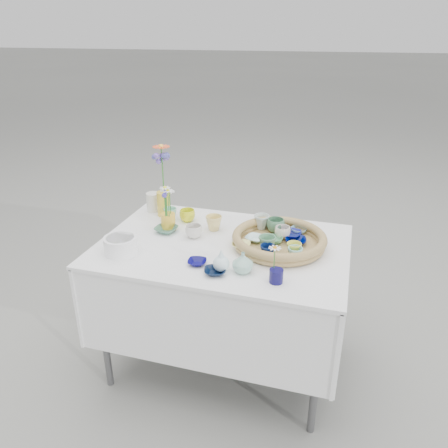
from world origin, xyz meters
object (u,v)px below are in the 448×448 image
(wicker_tray, at_px, (279,240))
(bud_vase_seafoam, at_px, (243,262))
(tall_vase_yellow, at_px, (164,204))
(display_table, at_px, (223,361))

(wicker_tray, bearing_deg, bud_vase_seafoam, -111.34)
(tall_vase_yellow, bearing_deg, bud_vase_seafoam, -40.12)
(wicker_tray, bearing_deg, tall_vase_yellow, 163.17)
(display_table, height_order, bud_vase_seafoam, bud_vase_seafoam)
(display_table, relative_size, wicker_tray, 2.66)
(bud_vase_seafoam, xyz_separation_m, tall_vase_yellow, (-0.61, 0.51, 0.02))
(display_table, distance_m, tall_vase_yellow, 0.98)
(tall_vase_yellow, bearing_deg, wicker_tray, -16.83)
(wicker_tray, xyz_separation_m, bud_vase_seafoam, (-0.11, -0.29, 0.01))
(wicker_tray, distance_m, tall_vase_yellow, 0.75)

